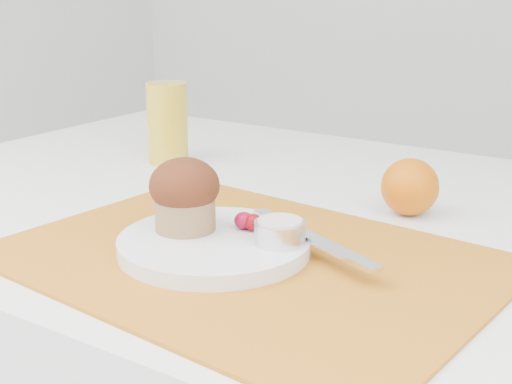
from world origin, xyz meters
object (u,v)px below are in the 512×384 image
Objects in this scene: muffin at (185,194)px; orange at (410,187)px; plate at (214,244)px; juice_glass at (167,123)px.

orange is at bearing 56.18° from muffin.
plate is 0.41m from juice_glass.
muffin is at bearing 176.40° from plate.
muffin is (0.25, -0.27, -0.00)m from juice_glass.
orange is 0.29m from muffin.
orange is 0.56× the size of juice_glass.
juice_glass is (-0.42, 0.03, 0.03)m from orange.
plate is at bearing -3.60° from muffin.
plate is 0.06m from muffin.
juice_glass is at bearing 133.09° from muffin.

